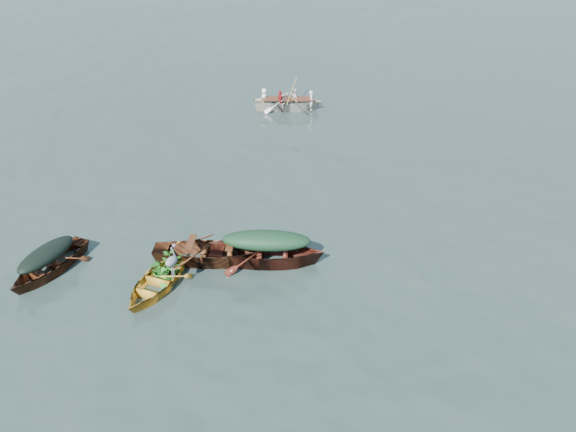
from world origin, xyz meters
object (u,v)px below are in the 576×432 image
object	(u,v)px
open_wooden_boat	(212,262)
rowed_boat	(288,110)
dark_covered_boat	(51,272)
green_tarp_boat	(267,263)
heron	(172,266)
yellow_dinghy	(156,290)

from	to	relation	value
open_wooden_boat	rowed_boat	bearing A→B (deg)	-7.57
dark_covered_boat	rowed_boat	xyz separation A→B (m)	(-0.73, 14.37, 0.00)
green_tarp_boat	rowed_boat	world-z (taller)	rowed_boat
open_wooden_boat	rowed_boat	world-z (taller)	same
green_tarp_boat	open_wooden_boat	world-z (taller)	open_wooden_boat
dark_covered_boat	rowed_boat	distance (m)	14.39
open_wooden_boat	green_tarp_boat	bearing A→B (deg)	-90.49
dark_covered_boat	heron	world-z (taller)	heron
rowed_boat	open_wooden_boat	bearing A→B (deg)	171.21
heron	yellow_dinghy	bearing A→B (deg)	-174.81
yellow_dinghy	green_tarp_boat	bearing A→B (deg)	43.05
yellow_dinghy	open_wooden_boat	bearing A→B (deg)	64.06
rowed_boat	heron	size ratio (longest dim) A/B	4.79
open_wooden_boat	heron	size ratio (longest dim) A/B	4.88
heron	dark_covered_boat	bearing A→B (deg)	-173.95
open_wooden_boat	heron	bearing A→B (deg)	152.72
green_tarp_boat	rowed_boat	bearing A→B (deg)	-0.04
dark_covered_boat	open_wooden_boat	xyz separation A→B (m)	(3.56, 2.57, 0.00)
yellow_dinghy	dark_covered_boat	world-z (taller)	dark_covered_boat
dark_covered_boat	yellow_dinghy	bearing A→B (deg)	9.39
dark_covered_boat	rowed_boat	size ratio (longest dim) A/B	0.79
dark_covered_boat	heron	bearing A→B (deg)	9.24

